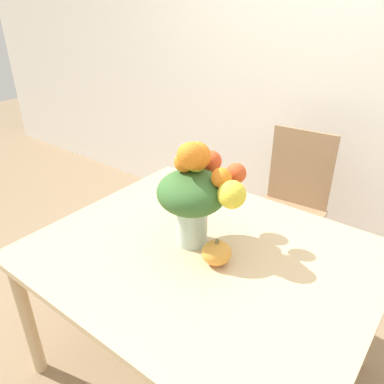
{
  "coord_description": "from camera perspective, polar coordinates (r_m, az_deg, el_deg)",
  "views": [
    {
      "loc": [
        0.75,
        -1.05,
        1.7
      ],
      "look_at": [
        -0.08,
        0.02,
        0.98
      ],
      "focal_mm": 35.0,
      "sensor_mm": 36.0,
      "label": 1
    }
  ],
  "objects": [
    {
      "name": "dining_table",
      "position": [
        1.66,
        1.66,
        -11.12
      ],
      "size": [
        1.4,
        1.15,
        0.73
      ],
      "color": "#D1B284",
      "rests_on": "ground_plane"
    },
    {
      "name": "dining_chair_near_window",
      "position": [
        2.47,
        14.72,
        -2.13
      ],
      "size": [
        0.46,
        0.46,
        0.97
      ],
      "rotation": [
        0.0,
        0.0,
        0.09
      ],
      "color": "#9E7A56",
      "rests_on": "ground_plane"
    },
    {
      "name": "flower_vase",
      "position": [
        1.53,
        0.65,
        0.18
      ],
      "size": [
        0.39,
        0.36,
        0.47
      ],
      "color": "#B2CCBC",
      "rests_on": "dining_table"
    },
    {
      "name": "pumpkin",
      "position": [
        1.53,
        3.78,
        -9.22
      ],
      "size": [
        0.12,
        0.12,
        0.11
      ],
      "color": "gold",
      "rests_on": "dining_table"
    },
    {
      "name": "ground_plane",
      "position": [
        2.14,
        1.4,
        -24.83
      ],
      "size": [
        12.0,
        12.0,
        0.0
      ],
      "primitive_type": "plane",
      "color": "#8E7556"
    },
    {
      "name": "wall_back",
      "position": [
        2.62,
        21.85,
        18.46
      ],
      "size": [
        8.0,
        0.06,
        2.7
      ],
      "color": "white",
      "rests_on": "ground_plane"
    }
  ]
}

